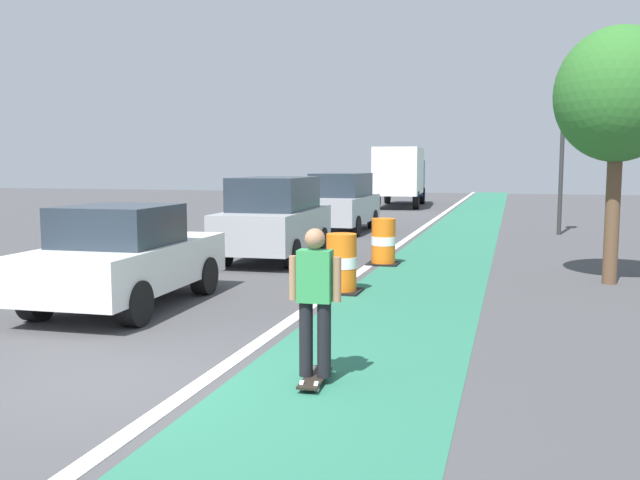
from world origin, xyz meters
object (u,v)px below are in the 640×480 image
skateboarder_on_lane (315,301)px  parked_suv_second (275,218)px  delivery_truck_down_block (401,173)px  parked_sedan_nearest (125,257)px  traffic_barrel_front (341,264)px  street_tree_sidewalk (618,96)px  traffic_barrel_mid (383,242)px  traffic_light_corner (563,129)px  parked_suv_third (342,202)px

skateboarder_on_lane → parked_suv_second: parked_suv_second is taller
skateboarder_on_lane → delivery_truck_down_block: 31.10m
skateboarder_on_lane → delivery_truck_down_block: bearing=97.5°
parked_sedan_nearest → parked_suv_second: 6.10m
traffic_barrel_front → street_tree_sidewalk: street_tree_sidewalk is taller
parked_suv_second → skateboarder_on_lane: bearing=-67.9°
traffic_barrel_front → traffic_barrel_mid: 3.67m
traffic_light_corner → skateboarder_on_lane: bearing=-101.6°
skateboarder_on_lane → traffic_barrel_front: bearing=101.0°
traffic_barrel_mid → delivery_truck_down_block: delivery_truck_down_block is taller
parked_suv_second → street_tree_sidewalk: 8.15m
street_tree_sidewalk → parked_suv_second: bearing=168.7°
skateboarder_on_lane → traffic_barrel_front: size_ratio=1.55×
parked_sedan_nearest → street_tree_sidewalk: 9.66m
parked_suv_second → traffic_barrel_mid: parked_suv_second is taller
skateboarder_on_lane → traffic_light_corner: size_ratio=0.33×
skateboarder_on_lane → parked_sedan_nearest: bearing=144.4°
traffic_barrel_front → delivery_truck_down_block: size_ratio=0.14×
parked_sedan_nearest → traffic_barrel_front: (3.12, 2.23, -0.30)m
parked_suv_second → traffic_barrel_front: size_ratio=4.30×
delivery_truck_down_block → skateboarder_on_lane: bearing=-82.5°
parked_suv_second → parked_suv_third: (-0.10, 7.20, 0.00)m
parked_suv_second → street_tree_sidewalk: size_ratio=0.94×
parked_suv_third → parked_sedan_nearest: bearing=-91.5°
parked_suv_second → traffic_barrel_front: (2.67, -3.85, -0.50)m
traffic_barrel_front → traffic_barrel_mid: (0.10, 3.67, 0.00)m
parked_sedan_nearest → traffic_barrel_front: parked_sedan_nearest is taller
parked_sedan_nearest → traffic_light_corner: bearing=61.7°
skateboarder_on_lane → traffic_barrel_mid: bearing=95.9°
traffic_barrel_mid → delivery_truck_down_block: bearing=98.2°
parked_suv_third → traffic_barrel_front: size_ratio=4.22×
traffic_light_corner → street_tree_sidewalk: 9.67m
parked_sedan_nearest → traffic_light_corner: traffic_light_corner is taller
skateboarder_on_lane → parked_suv_third: size_ratio=0.37×
skateboarder_on_lane → traffic_barrel_mid: 8.91m
traffic_light_corner → traffic_barrel_mid: bearing=-118.0°
skateboarder_on_lane → parked_suv_third: 16.67m
parked_suv_third → traffic_light_corner: (7.30, 0.95, 2.47)m
parked_suv_second → traffic_light_corner: size_ratio=0.92×
parked_suv_third → traffic_barrel_mid: parked_suv_third is taller
traffic_barrel_mid → delivery_truck_down_block: (-3.15, 21.96, 1.31)m
parked_sedan_nearest → traffic_barrel_mid: size_ratio=3.82×
parked_suv_second → delivery_truck_down_block: size_ratio=0.61×
delivery_truck_down_block → parked_sedan_nearest: bearing=-90.1°
skateboarder_on_lane → parked_suv_third: bearing=103.1°
traffic_barrel_mid → traffic_light_corner: size_ratio=0.21×
traffic_barrel_front → delivery_truck_down_block: (-3.05, 25.63, 1.31)m
parked_sedan_nearest → traffic_barrel_mid: bearing=61.3°
traffic_barrel_mid → skateboarder_on_lane: bearing=-84.1°
skateboarder_on_lane → parked_suv_second: 9.76m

